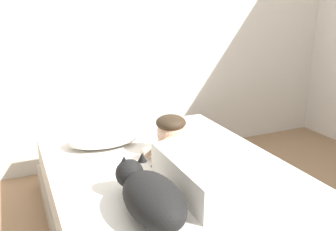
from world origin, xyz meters
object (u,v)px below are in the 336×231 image
object	(u,v)px
person_lying	(197,160)
pillow	(104,138)
dog	(150,195)
coffee_cup	(182,135)
bed	(172,200)
cell_phone	(160,170)

from	to	relation	value
person_lying	pillow	bearing A→B (deg)	118.04
dog	person_lying	bearing A→B (deg)	33.96
dog	coffee_cup	world-z (taller)	dog
person_lying	bed	bearing A→B (deg)	124.50
cell_phone	dog	bearing A→B (deg)	-118.49
pillow	cell_phone	xyz separation A→B (m)	(0.20, -0.54, -0.05)
coffee_cup	cell_phone	xyz separation A→B (m)	(-0.35, -0.41, -0.03)
dog	coffee_cup	distance (m)	1.01
bed	pillow	xyz separation A→B (m)	(-0.28, 0.56, 0.27)
dog	coffee_cup	size ratio (longest dim) A/B	4.60
cell_phone	bed	bearing A→B (deg)	-16.29
person_lying	dog	xyz separation A→B (m)	(-0.39, -0.26, -0.00)
bed	coffee_cup	distance (m)	0.57
pillow	dog	distance (m)	0.96
bed	dog	xyz separation A→B (m)	(-0.30, -0.40, 0.31)
bed	person_lying	xyz separation A→B (m)	(0.09, -0.13, 0.32)
pillow	bed	bearing A→B (deg)	-63.64
cell_phone	person_lying	bearing A→B (deg)	-43.31
bed	cell_phone	size ratio (longest dim) A/B	13.77
coffee_cup	cell_phone	world-z (taller)	coffee_cup
bed	coffee_cup	xyz separation A→B (m)	(0.28, 0.43, 0.25)
person_lying	coffee_cup	size ratio (longest dim) A/B	7.36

